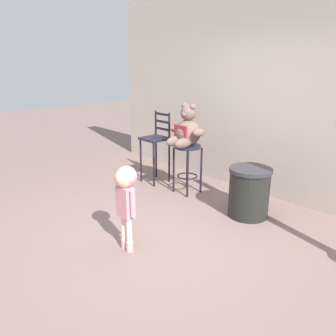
{
  "coord_description": "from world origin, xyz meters",
  "views": [
    {
      "loc": [
        2.58,
        -2.3,
        1.96
      ],
      "look_at": [
        -0.51,
        0.53,
        0.64
      ],
      "focal_mm": 36.28,
      "sensor_mm": 36.0,
      "label": 1
    }
  ],
  "objects_px": {
    "bar_stool_with_teddy": "(188,159)",
    "trash_bin": "(249,192)",
    "child_walking": "(126,190)",
    "bar_chair_empty": "(156,143)",
    "teddy_bear": "(187,131)"
  },
  "relations": [
    {
      "from": "bar_stool_with_teddy",
      "to": "trash_bin",
      "type": "height_order",
      "value": "bar_stool_with_teddy"
    },
    {
      "from": "trash_bin",
      "to": "bar_chair_empty",
      "type": "relative_size",
      "value": 0.56
    },
    {
      "from": "trash_bin",
      "to": "bar_chair_empty",
      "type": "xyz_separation_m",
      "value": [
        -1.85,
        -0.0,
        0.34
      ]
    },
    {
      "from": "bar_stool_with_teddy",
      "to": "bar_chair_empty",
      "type": "distance_m",
      "value": 0.72
    },
    {
      "from": "child_walking",
      "to": "bar_chair_empty",
      "type": "xyz_separation_m",
      "value": [
        -1.46,
        1.67,
        -0.01
      ]
    },
    {
      "from": "teddy_bear",
      "to": "trash_bin",
      "type": "relative_size",
      "value": 0.95
    },
    {
      "from": "child_walking",
      "to": "trash_bin",
      "type": "distance_m",
      "value": 1.75
    },
    {
      "from": "bar_chair_empty",
      "to": "child_walking",
      "type": "bearing_deg",
      "value": -48.89
    },
    {
      "from": "trash_bin",
      "to": "bar_chair_empty",
      "type": "bearing_deg",
      "value": -179.89
    },
    {
      "from": "bar_stool_with_teddy",
      "to": "trash_bin",
      "type": "distance_m",
      "value": 1.16
    },
    {
      "from": "teddy_bear",
      "to": "trash_bin",
      "type": "bearing_deg",
      "value": 0.71
    },
    {
      "from": "bar_stool_with_teddy",
      "to": "trash_bin",
      "type": "xyz_separation_m",
      "value": [
        1.14,
        -0.02,
        -0.21
      ]
    },
    {
      "from": "bar_stool_with_teddy",
      "to": "teddy_bear",
      "type": "bearing_deg",
      "value": -90.0
    },
    {
      "from": "trash_bin",
      "to": "bar_chair_empty",
      "type": "height_order",
      "value": "bar_chair_empty"
    },
    {
      "from": "child_walking",
      "to": "trash_bin",
      "type": "xyz_separation_m",
      "value": [
        0.39,
        1.67,
        -0.35
      ]
    }
  ]
}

